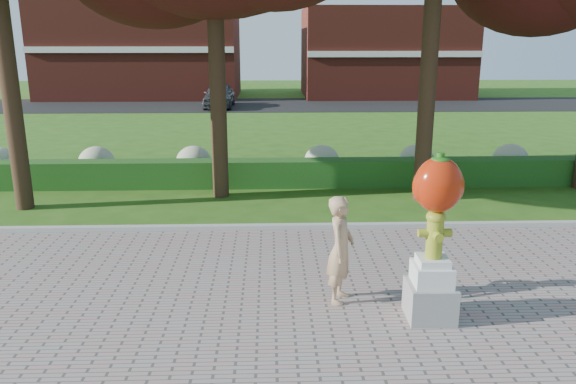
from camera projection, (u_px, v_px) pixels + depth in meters
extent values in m
plane|color=#2B5615|center=(306.00, 286.00, 10.00)|extent=(100.00, 100.00, 0.00)
cube|color=#ADADA5|center=(298.00, 227.00, 12.87)|extent=(40.00, 0.18, 0.15)
cube|color=#134416|center=(291.00, 173.00, 16.64)|extent=(24.00, 0.70, 0.80)
ellipsoid|color=tan|center=(97.00, 162.00, 17.37)|extent=(1.10, 1.10, 0.99)
ellipsoid|color=tan|center=(194.00, 162.00, 17.47)|extent=(1.10, 1.10, 0.99)
ellipsoid|color=tan|center=(322.00, 161.00, 17.60)|extent=(1.10, 1.10, 0.99)
ellipsoid|color=tan|center=(416.00, 160.00, 17.69)|extent=(1.10, 1.10, 0.99)
ellipsoid|color=tan|center=(510.00, 159.00, 17.78)|extent=(1.10, 1.10, 0.99)
cube|color=black|center=(279.00, 105.00, 36.98)|extent=(50.00, 8.00, 0.02)
cube|color=maroon|center=(143.00, 49.00, 41.52)|extent=(14.00, 8.00, 7.00)
cube|color=maroon|center=(384.00, 53.00, 42.16)|extent=(12.00, 8.00, 6.40)
cylinder|color=black|center=(9.00, 77.00, 13.71)|extent=(0.44, 0.44, 6.72)
cylinder|color=black|center=(218.00, 84.00, 14.90)|extent=(0.44, 0.44, 6.16)
cylinder|color=black|center=(429.00, 63.00, 14.44)|extent=(0.44, 0.44, 7.28)
cube|color=gray|center=(430.00, 301.00, 8.73)|extent=(0.73, 0.73, 0.57)
cube|color=silver|center=(432.00, 274.00, 8.61)|extent=(0.59, 0.59, 0.32)
cube|color=silver|center=(433.00, 261.00, 8.56)|extent=(0.47, 0.47, 0.11)
cylinder|color=olive|center=(435.00, 237.00, 8.45)|extent=(0.25, 0.25, 0.64)
ellipsoid|color=olive|center=(436.00, 217.00, 8.37)|extent=(0.30, 0.30, 0.21)
cylinder|color=olive|center=(423.00, 233.00, 8.43)|extent=(0.14, 0.13, 0.13)
cylinder|color=olive|center=(447.00, 233.00, 8.44)|extent=(0.14, 0.13, 0.13)
cylinder|color=olive|center=(438.00, 237.00, 8.27)|extent=(0.14, 0.14, 0.14)
cylinder|color=olive|center=(436.00, 211.00, 8.34)|extent=(0.09, 0.09, 0.06)
ellipsoid|color=#B22409|center=(438.00, 185.00, 8.24)|extent=(0.72, 0.65, 0.83)
ellipsoid|color=#B22409|center=(424.00, 187.00, 8.24)|extent=(0.35, 0.35, 0.53)
ellipsoid|color=#B22409|center=(452.00, 186.00, 8.25)|extent=(0.35, 0.35, 0.53)
cylinder|color=#246216|center=(440.00, 157.00, 8.13)|extent=(0.11, 0.11, 0.14)
ellipsoid|color=#246216|center=(440.00, 160.00, 8.14)|extent=(0.28, 0.28, 0.09)
imported|color=tan|center=(341.00, 249.00, 9.16)|extent=(0.62, 0.76, 1.80)
imported|color=#3C3D43|center=(219.00, 95.00, 35.40)|extent=(1.83, 4.44, 1.51)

